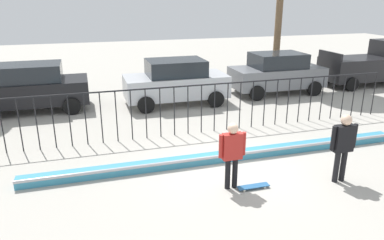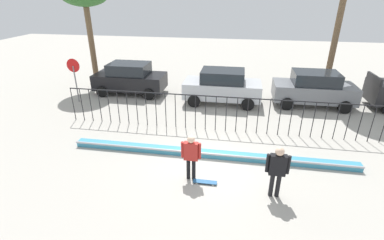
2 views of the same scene
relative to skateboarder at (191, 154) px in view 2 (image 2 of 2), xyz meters
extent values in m
plane|color=#ADA89E|center=(0.48, 0.89, -1.00)|extent=(60.00, 60.00, 0.00)
cube|color=teal|center=(0.48, 1.52, -0.89)|extent=(11.00, 0.36, 0.22)
cylinder|color=#B2B2B7|center=(0.48, 1.34, -0.78)|extent=(11.00, 0.09, 0.09)
cylinder|color=black|center=(-6.52, 3.82, -0.16)|extent=(0.04, 0.04, 1.67)
cylinder|color=black|center=(-6.05, 3.82, -0.16)|extent=(0.04, 0.04, 1.67)
cylinder|color=black|center=(-5.59, 3.82, -0.16)|extent=(0.04, 0.04, 1.67)
cylinder|color=black|center=(-5.12, 3.82, -0.16)|extent=(0.04, 0.04, 1.67)
cylinder|color=black|center=(-4.65, 3.82, -0.16)|extent=(0.04, 0.04, 1.67)
cylinder|color=black|center=(-4.19, 3.82, -0.16)|extent=(0.04, 0.04, 1.67)
cylinder|color=black|center=(-3.72, 3.82, -0.16)|extent=(0.04, 0.04, 1.67)
cylinder|color=black|center=(-3.25, 3.82, -0.16)|extent=(0.04, 0.04, 1.67)
cylinder|color=black|center=(-2.79, 3.82, -0.16)|extent=(0.04, 0.04, 1.67)
cylinder|color=black|center=(-2.32, 3.82, -0.16)|extent=(0.04, 0.04, 1.67)
cylinder|color=black|center=(-1.85, 3.82, -0.16)|extent=(0.04, 0.04, 1.67)
cylinder|color=black|center=(-1.39, 3.82, -0.16)|extent=(0.04, 0.04, 1.67)
cylinder|color=black|center=(-0.92, 3.82, -0.16)|extent=(0.04, 0.04, 1.67)
cylinder|color=black|center=(-0.45, 3.82, -0.16)|extent=(0.04, 0.04, 1.67)
cylinder|color=black|center=(0.01, 3.82, -0.16)|extent=(0.04, 0.04, 1.67)
cylinder|color=black|center=(0.48, 3.82, -0.16)|extent=(0.04, 0.04, 1.67)
cylinder|color=black|center=(0.95, 3.82, -0.16)|extent=(0.04, 0.04, 1.67)
cylinder|color=black|center=(1.41, 3.82, -0.16)|extent=(0.04, 0.04, 1.67)
cylinder|color=black|center=(1.88, 3.82, -0.16)|extent=(0.04, 0.04, 1.67)
cylinder|color=black|center=(2.35, 3.82, -0.16)|extent=(0.04, 0.04, 1.67)
cylinder|color=black|center=(2.81, 3.82, -0.16)|extent=(0.04, 0.04, 1.67)
cylinder|color=black|center=(3.28, 3.82, -0.16)|extent=(0.04, 0.04, 1.67)
cylinder|color=black|center=(3.75, 3.82, -0.16)|extent=(0.04, 0.04, 1.67)
cylinder|color=black|center=(4.21, 3.82, -0.16)|extent=(0.04, 0.04, 1.67)
cylinder|color=black|center=(4.68, 3.82, -0.16)|extent=(0.04, 0.04, 1.67)
cylinder|color=black|center=(5.15, 3.82, -0.16)|extent=(0.04, 0.04, 1.67)
cylinder|color=black|center=(5.61, 3.82, -0.16)|extent=(0.04, 0.04, 1.67)
cylinder|color=black|center=(6.08, 3.82, -0.16)|extent=(0.04, 0.04, 1.67)
cylinder|color=black|center=(6.55, 3.82, -0.16)|extent=(0.04, 0.04, 1.67)
cylinder|color=black|center=(7.01, 3.82, -0.16)|extent=(0.04, 0.04, 1.67)
cylinder|color=black|center=(7.48, 3.82, -0.16)|extent=(0.04, 0.04, 1.67)
cube|color=black|center=(0.48, 3.82, 0.66)|extent=(14.00, 0.04, 0.04)
cylinder|color=black|center=(-0.09, 0.00, -0.61)|extent=(0.13, 0.13, 0.77)
cylinder|color=black|center=(0.09, 0.00, -0.61)|extent=(0.13, 0.13, 0.77)
cube|color=#B22823|center=(0.00, 0.00, 0.09)|extent=(0.47, 0.20, 0.64)
sphere|color=beige|center=(0.00, 0.00, 0.54)|extent=(0.25, 0.25, 0.25)
cylinder|color=#B22823|center=(-0.29, 0.00, 0.13)|extent=(0.10, 0.10, 0.57)
cylinder|color=#B22823|center=(0.29, 0.00, 0.13)|extent=(0.10, 0.10, 0.57)
cube|color=#26598C|center=(0.51, -0.19, -0.93)|extent=(0.80, 0.20, 0.02)
cylinder|color=silver|center=(0.78, -0.12, -0.97)|extent=(0.05, 0.03, 0.05)
cylinder|color=silver|center=(0.78, -0.27, -0.97)|extent=(0.05, 0.03, 0.05)
cylinder|color=silver|center=(0.24, -0.12, -0.97)|extent=(0.05, 0.03, 0.05)
cylinder|color=silver|center=(0.24, -0.27, -0.97)|extent=(0.05, 0.03, 0.05)
cylinder|color=black|center=(2.62, -0.45, -0.59)|extent=(0.14, 0.14, 0.82)
cylinder|color=black|center=(2.81, -0.45, -0.59)|extent=(0.14, 0.14, 0.82)
cube|color=black|center=(2.72, -0.45, 0.16)|extent=(0.50, 0.21, 0.67)
sphere|color=beige|center=(2.72, -0.45, 0.63)|extent=(0.27, 0.27, 0.27)
cylinder|color=black|center=(2.41, -0.45, 0.19)|extent=(0.11, 0.11, 0.60)
cylinder|color=black|center=(3.02, -0.45, 0.19)|extent=(0.11, 0.11, 0.60)
cube|color=black|center=(-5.22, 8.09, -0.21)|extent=(4.30, 1.90, 0.90)
cube|color=#1E2328|center=(-5.22, 8.09, 0.57)|extent=(2.37, 1.71, 0.66)
cylinder|color=black|center=(-3.75, 9.04, -0.66)|extent=(0.68, 0.22, 0.68)
cylinder|color=black|center=(-3.75, 7.14, -0.66)|extent=(0.68, 0.22, 0.68)
cylinder|color=black|center=(-6.68, 9.04, -0.66)|extent=(0.68, 0.22, 0.68)
cylinder|color=black|center=(-6.68, 7.14, -0.66)|extent=(0.68, 0.22, 0.68)
cube|color=#B7BABF|center=(0.51, 7.43, -0.21)|extent=(4.30, 1.90, 0.90)
cube|color=#1E2328|center=(0.51, 7.43, 0.57)|extent=(2.37, 1.71, 0.66)
cylinder|color=black|center=(1.97, 8.38, -0.66)|extent=(0.68, 0.22, 0.68)
cylinder|color=black|center=(1.97, 6.48, -0.66)|extent=(0.68, 0.22, 0.68)
cylinder|color=black|center=(-0.95, 8.38, -0.66)|extent=(0.68, 0.22, 0.68)
cylinder|color=black|center=(-0.95, 6.48, -0.66)|extent=(0.68, 0.22, 0.68)
cube|color=slate|center=(5.52, 7.85, -0.21)|extent=(4.30, 1.90, 0.90)
cube|color=#1E2328|center=(5.52, 7.85, 0.57)|extent=(2.37, 1.71, 0.66)
cylinder|color=black|center=(6.98, 8.80, -0.66)|extent=(0.68, 0.22, 0.68)
cylinder|color=black|center=(6.98, 6.90, -0.66)|extent=(0.68, 0.22, 0.68)
cylinder|color=black|center=(4.06, 8.80, -0.66)|extent=(0.68, 0.22, 0.68)
cylinder|color=black|center=(4.06, 6.90, -0.66)|extent=(0.68, 0.22, 0.68)
cube|color=black|center=(8.54, 8.08, 0.62)|extent=(0.12, 1.75, 0.36)
cylinder|color=black|center=(9.23, 9.03, -0.66)|extent=(0.68, 0.22, 0.68)
cylinder|color=slate|center=(-7.68, 6.17, 0.05)|extent=(0.07, 0.07, 2.10)
cylinder|color=red|center=(-7.68, 6.19, 1.12)|extent=(0.76, 0.02, 0.76)
cylinder|color=brown|center=(6.89, 10.48, 2.93)|extent=(0.36, 0.36, 7.84)
cylinder|color=brown|center=(-8.18, 9.44, 1.48)|extent=(0.36, 0.36, 4.96)
camera|label=1|loc=(-3.14, -7.27, 3.43)|focal=34.18mm
camera|label=2|loc=(1.35, -7.83, 4.91)|focal=26.28mm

